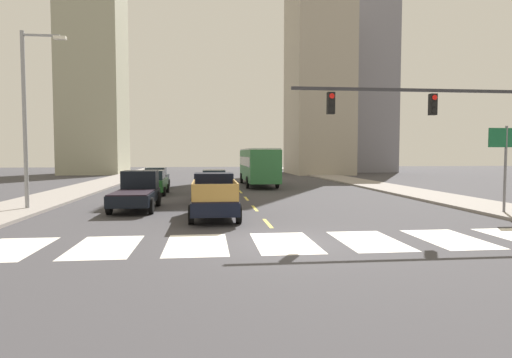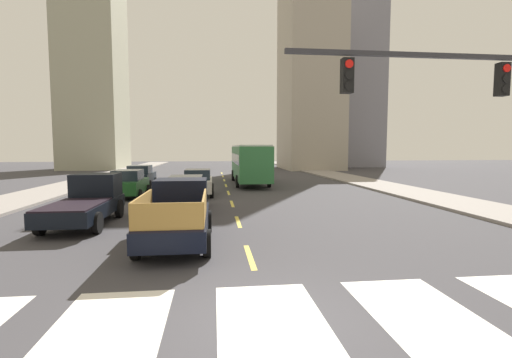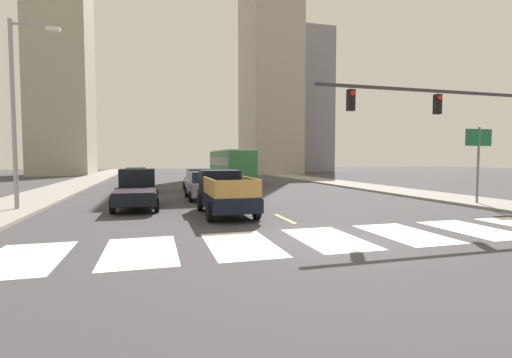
{
  "view_description": "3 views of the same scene",
  "coord_description": "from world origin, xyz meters",
  "px_view_note": "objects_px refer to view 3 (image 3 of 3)",
  "views": [
    {
      "loc": [
        -2.5,
        -13.97,
        2.92
      ],
      "look_at": [
        0.51,
        12.95,
        1.32
      ],
      "focal_mm": 30.77,
      "sensor_mm": 36.0,
      "label": 1
    },
    {
      "loc": [
        -1.0,
        -6.18,
        3.09
      ],
      "look_at": [
        1.78,
        17.81,
        1.04
      ],
      "focal_mm": 25.74,
      "sensor_mm": 36.0,
      "label": 2
    },
    {
      "loc": [
        -5.31,
        -10.41,
        2.57
      ],
      "look_at": [
        1.81,
        14.92,
        1.04
      ],
      "focal_mm": 25.66,
      "sensor_mm": 36.0,
      "label": 3
    }
  ],
  "objects_px": {
    "city_bus": "(231,164)",
    "sedan_far": "(136,177)",
    "sedan_near_right": "(198,180)",
    "traffic_signal_gantry": "(461,119)",
    "sedan_mid": "(203,185)",
    "sedan_near_left": "(139,181)",
    "pickup_dark": "(137,190)",
    "streetlight_left": "(17,107)",
    "direction_sign_green": "(478,149)",
    "pickup_stakebed": "(224,193)"
  },
  "relations": [
    {
      "from": "pickup_stakebed",
      "to": "traffic_signal_gantry",
      "type": "distance_m",
      "value": 10.94
    },
    {
      "from": "city_bus",
      "to": "sedan_near_right",
      "type": "distance_m",
      "value": 8.43
    },
    {
      "from": "city_bus",
      "to": "direction_sign_green",
      "type": "relative_size",
      "value": 2.57
    },
    {
      "from": "sedan_near_right",
      "to": "traffic_signal_gantry",
      "type": "bearing_deg",
      "value": -54.83
    },
    {
      "from": "city_bus",
      "to": "traffic_signal_gantry",
      "type": "distance_m",
      "value": 23.29
    },
    {
      "from": "pickup_dark",
      "to": "traffic_signal_gantry",
      "type": "bearing_deg",
      "value": -28.14
    },
    {
      "from": "sedan_near_left",
      "to": "streetlight_left",
      "type": "height_order",
      "value": "streetlight_left"
    },
    {
      "from": "direction_sign_green",
      "to": "streetlight_left",
      "type": "xyz_separation_m",
      "value": [
        -22.87,
        4.11,
        1.94
      ]
    },
    {
      "from": "sedan_near_right",
      "to": "sedan_far",
      "type": "xyz_separation_m",
      "value": [
        -4.76,
        5.88,
        0.0
      ]
    },
    {
      "from": "pickup_stakebed",
      "to": "sedan_far",
      "type": "xyz_separation_m",
      "value": [
        -4.6,
        17.62,
        -0.08
      ]
    },
    {
      "from": "sedan_mid",
      "to": "sedan_far",
      "type": "distance_m",
      "value": 12.39
    },
    {
      "from": "pickup_dark",
      "to": "sedan_near_right",
      "type": "bearing_deg",
      "value": 61.84
    },
    {
      "from": "sedan_near_right",
      "to": "sedan_near_left",
      "type": "height_order",
      "value": "same"
    },
    {
      "from": "sedan_mid",
      "to": "traffic_signal_gantry",
      "type": "relative_size",
      "value": 0.42
    },
    {
      "from": "sedan_mid",
      "to": "pickup_dark",
      "type": "bearing_deg",
      "value": -145.72
    },
    {
      "from": "pickup_dark",
      "to": "direction_sign_green",
      "type": "height_order",
      "value": "direction_sign_green"
    },
    {
      "from": "city_bus",
      "to": "traffic_signal_gantry",
      "type": "height_order",
      "value": "traffic_signal_gantry"
    },
    {
      "from": "city_bus",
      "to": "traffic_signal_gantry",
      "type": "relative_size",
      "value": 1.03
    },
    {
      "from": "city_bus",
      "to": "sedan_far",
      "type": "xyz_separation_m",
      "value": [
        -8.85,
        -1.41,
        -1.09
      ]
    },
    {
      "from": "streetlight_left",
      "to": "pickup_stakebed",
      "type": "bearing_deg",
      "value": -19.17
    },
    {
      "from": "sedan_near_right",
      "to": "sedan_near_left",
      "type": "xyz_separation_m",
      "value": [
        -4.31,
        -0.31,
        0.0
      ]
    },
    {
      "from": "pickup_stakebed",
      "to": "sedan_near_left",
      "type": "bearing_deg",
      "value": 107.94
    },
    {
      "from": "pickup_stakebed",
      "to": "sedan_near_left",
      "type": "relative_size",
      "value": 1.18
    },
    {
      "from": "pickup_dark",
      "to": "sedan_far",
      "type": "height_order",
      "value": "pickup_dark"
    },
    {
      "from": "sedan_near_right",
      "to": "city_bus",
      "type": "bearing_deg",
      "value": 63.44
    },
    {
      "from": "sedan_near_right",
      "to": "sedan_far",
      "type": "bearing_deg",
      "value": 131.77
    },
    {
      "from": "direction_sign_green",
      "to": "traffic_signal_gantry",
      "type": "bearing_deg",
      "value": -145.88
    },
    {
      "from": "sedan_near_right",
      "to": "sedan_mid",
      "type": "height_order",
      "value": "same"
    },
    {
      "from": "traffic_signal_gantry",
      "to": "pickup_stakebed",
      "type": "bearing_deg",
      "value": 160.56
    },
    {
      "from": "direction_sign_green",
      "to": "pickup_dark",
      "type": "bearing_deg",
      "value": 166.36
    },
    {
      "from": "sedan_near_left",
      "to": "pickup_dark",
      "type": "bearing_deg",
      "value": -86.34
    },
    {
      "from": "city_bus",
      "to": "sedan_far",
      "type": "distance_m",
      "value": 9.03
    },
    {
      "from": "sedan_far",
      "to": "traffic_signal_gantry",
      "type": "distance_m",
      "value": 25.77
    },
    {
      "from": "pickup_dark",
      "to": "sedan_near_left",
      "type": "distance_m",
      "value": 8.06
    },
    {
      "from": "city_bus",
      "to": "streetlight_left",
      "type": "xyz_separation_m",
      "value": [
        -13.51,
        -15.82,
        3.02
      ]
    },
    {
      "from": "sedan_near_right",
      "to": "traffic_signal_gantry",
      "type": "relative_size",
      "value": 0.42
    },
    {
      "from": "pickup_stakebed",
      "to": "pickup_dark",
      "type": "xyz_separation_m",
      "value": [
        -3.98,
        3.38,
        -0.02
      ]
    },
    {
      "from": "pickup_stakebed",
      "to": "city_bus",
      "type": "distance_m",
      "value": 19.53
    },
    {
      "from": "sedan_mid",
      "to": "direction_sign_green",
      "type": "height_order",
      "value": "direction_sign_green"
    },
    {
      "from": "city_bus",
      "to": "direction_sign_green",
      "type": "xyz_separation_m",
      "value": [
        9.36,
        -19.93,
        1.08
      ]
    },
    {
      "from": "traffic_signal_gantry",
      "to": "sedan_far",
      "type": "bearing_deg",
      "value": 124.37
    },
    {
      "from": "sedan_mid",
      "to": "sedan_far",
      "type": "height_order",
      "value": "same"
    },
    {
      "from": "sedan_near_right",
      "to": "sedan_near_left",
      "type": "bearing_deg",
      "value": -173.15
    },
    {
      "from": "streetlight_left",
      "to": "sedan_near_left",
      "type": "bearing_deg",
      "value": 58.13
    },
    {
      "from": "sedan_near_right",
      "to": "streetlight_left",
      "type": "bearing_deg",
      "value": -135.09
    },
    {
      "from": "sedan_near_right",
      "to": "streetlight_left",
      "type": "distance_m",
      "value": 13.36
    },
    {
      "from": "sedan_far",
      "to": "traffic_signal_gantry",
      "type": "height_order",
      "value": "traffic_signal_gantry"
    },
    {
      "from": "sedan_near_left",
      "to": "streetlight_left",
      "type": "bearing_deg",
      "value": -119.32
    },
    {
      "from": "sedan_near_left",
      "to": "traffic_signal_gantry",
      "type": "relative_size",
      "value": 0.42
    },
    {
      "from": "sedan_far",
      "to": "traffic_signal_gantry",
      "type": "relative_size",
      "value": 0.42
    }
  ]
}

